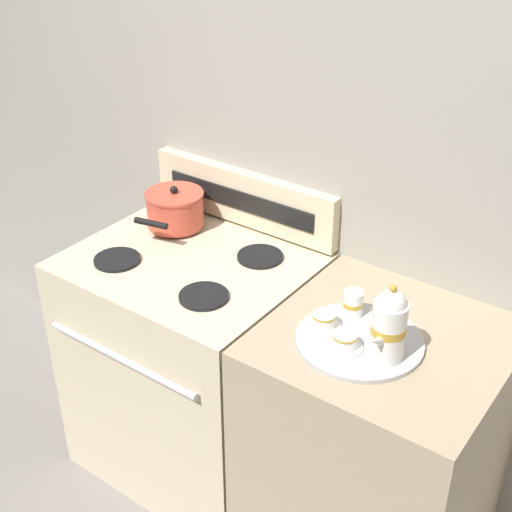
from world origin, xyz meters
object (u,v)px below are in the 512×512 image
object	(u,v)px
teapot	(389,325)
teacup_right	(324,321)
stove	(195,364)
creamer_jug	(353,303)
teacup_front	(385,315)
teacup_left	(345,342)
saucepan	(175,209)
serving_tray	(359,340)

from	to	relation	value
teapot	teacup_right	xyz separation A→B (m)	(-0.20, 0.02, -0.08)
stove	creamer_jug	xyz separation A→B (m)	(0.61, 0.02, 0.50)
teacup_front	teapot	bearing A→B (deg)	-62.07
creamer_jug	teacup_front	bearing A→B (deg)	15.78
teacup_left	saucepan	bearing A→B (deg)	162.09
serving_tray	teacup_front	bearing A→B (deg)	81.36
teapot	teacup_front	distance (m)	0.18
stove	teacup_left	xyz separation A→B (m)	(0.67, -0.13, 0.48)
saucepan	teapot	size ratio (longest dim) A/B	1.26
serving_tray	teacup_right	size ratio (longest dim) A/B	3.53
creamer_jug	saucepan	bearing A→B (deg)	171.15
serving_tray	stove	bearing A→B (deg)	174.48
teacup_left	teacup_front	world-z (taller)	same
serving_tray	teacup_front	distance (m)	0.12
teacup_left	stove	bearing A→B (deg)	169.00
teacup_left	creamer_jug	xyz separation A→B (m)	(-0.06, 0.15, 0.02)
serving_tray	teacup_front	size ratio (longest dim) A/B	3.53
saucepan	creamer_jug	world-z (taller)	saucepan
saucepan	teacup_left	bearing A→B (deg)	-17.91
teapot	teacup_left	bearing A→B (deg)	-162.86
saucepan	teapot	xyz separation A→B (m)	(0.96, -0.24, 0.04)
serving_tray	teapot	distance (m)	0.15
stove	teapot	xyz separation A→B (m)	(0.78, -0.10, 0.56)
teacup_left	serving_tray	bearing A→B (deg)	78.74
stove	teapot	world-z (taller)	teapot
teapot	teacup_front	xyz separation A→B (m)	(-0.08, 0.15, -0.08)
serving_tray	teacup_left	size ratio (longest dim) A/B	3.53
teapot	stove	bearing A→B (deg)	172.88
saucepan	teacup_right	world-z (taller)	saucepan
teacup_front	creamer_jug	size ratio (longest dim) A/B	1.29
teapot	teacup_left	size ratio (longest dim) A/B	2.23
teacup_right	teacup_front	size ratio (longest dim) A/B	1.00
teacup_left	teacup_front	size ratio (longest dim) A/B	1.00
teacup_left	teacup_front	xyz separation A→B (m)	(0.03, 0.18, 0.00)
teacup_right	stove	bearing A→B (deg)	171.99
creamer_jug	teacup_left	bearing A→B (deg)	-68.29
teacup_front	creamer_jug	distance (m)	0.10
teacup_front	creamer_jug	xyz separation A→B (m)	(-0.09, -0.03, 0.02)
stove	teacup_front	distance (m)	0.85
saucepan	serving_tray	size ratio (longest dim) A/B	0.80
saucepan	creamer_jug	distance (m)	0.81
stove	teacup_front	world-z (taller)	teacup_front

